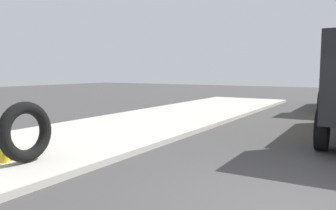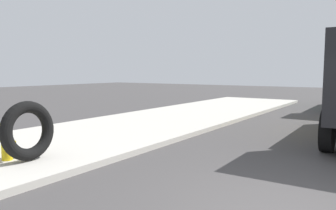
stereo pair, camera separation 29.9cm
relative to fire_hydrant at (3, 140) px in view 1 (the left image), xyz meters
The scene contains 3 objects.
sidewalk_curb 1.30m from the fire_hydrant, 44.08° to the left, with size 36.00×5.00×0.15m, color #BCB7AD.
fire_hydrant is the anchor object (origin of this frame).
loose_tire 0.51m from the fire_hydrant, 56.74° to the right, with size 1.27×1.27×0.26m, color black.
Camera 1 is at (-4.89, -0.86, 2.06)m, focal length 35.70 mm.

